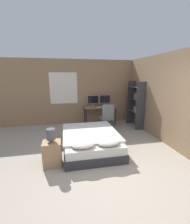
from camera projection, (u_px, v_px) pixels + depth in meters
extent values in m
plane|color=#9E9384|center=(118.00, 179.00, 3.04)|extent=(20.00, 20.00, 0.00)
cube|color=#8E7051|center=(88.00, 92.00, 6.47)|extent=(12.00, 0.06, 2.70)
cube|color=silver|center=(64.00, 88.00, 6.19)|extent=(1.12, 0.01, 1.28)
cube|color=#A3B2CC|center=(64.00, 88.00, 6.20)|extent=(1.04, 0.01, 1.20)
cube|color=#8E7051|center=(165.00, 99.00, 4.53)|extent=(0.06, 12.00, 2.70)
cube|color=#2D2D33|center=(91.00, 144.00, 4.31)|extent=(1.49, 2.00, 0.22)
cube|color=silver|center=(91.00, 138.00, 4.26)|extent=(1.43, 1.94, 0.20)
cube|color=silver|center=(90.00, 132.00, 4.35)|extent=(1.53, 1.68, 0.05)
ellipsoid|color=beige|center=(83.00, 145.00, 3.45)|extent=(0.55, 0.38, 0.13)
ellipsoid|color=beige|center=(108.00, 142.00, 3.57)|extent=(0.55, 0.38, 0.13)
cube|color=#997551|center=(52.00, 154.00, 3.44)|extent=(0.41, 0.37, 0.58)
cylinder|color=gray|center=(51.00, 142.00, 3.37)|extent=(0.11, 0.11, 0.01)
cylinder|color=gray|center=(51.00, 140.00, 3.37)|extent=(0.02, 0.02, 0.05)
cylinder|color=#4C4C51|center=(51.00, 134.00, 3.33)|extent=(0.20, 0.20, 0.25)
cube|color=#846042|center=(100.00, 107.00, 6.35)|extent=(1.34, 0.61, 0.03)
cylinder|color=#2D2D33|center=(86.00, 118.00, 6.08)|extent=(0.05, 0.05, 0.73)
cylinder|color=#2D2D33|center=(115.00, 116.00, 6.31)|extent=(0.05, 0.05, 0.73)
cylinder|color=#2D2D33|center=(85.00, 115.00, 6.56)|extent=(0.05, 0.05, 0.73)
cylinder|color=#2D2D33|center=(112.00, 113.00, 6.80)|extent=(0.05, 0.05, 0.73)
cylinder|color=#B7B7BC|center=(93.00, 106.00, 6.48)|extent=(0.16, 0.16, 0.01)
cylinder|color=#B7B7BC|center=(93.00, 105.00, 6.47)|extent=(0.03, 0.03, 0.09)
cube|color=#B7B7BC|center=(93.00, 99.00, 6.42)|extent=(0.49, 0.03, 0.36)
cube|color=black|center=(93.00, 99.00, 6.40)|extent=(0.46, 0.00, 0.33)
cylinder|color=#B7B7BC|center=(105.00, 105.00, 6.59)|extent=(0.16, 0.16, 0.01)
cylinder|color=#B7B7BC|center=(105.00, 104.00, 6.57)|extent=(0.03, 0.03, 0.09)
cube|color=#B7B7BC|center=(105.00, 99.00, 6.52)|extent=(0.49, 0.03, 0.36)
cube|color=black|center=(105.00, 99.00, 6.51)|extent=(0.46, 0.00, 0.33)
cube|color=#B7B7BC|center=(101.00, 107.00, 6.15)|extent=(0.36, 0.13, 0.02)
ellipsoid|color=#B7B7BC|center=(107.00, 107.00, 6.20)|extent=(0.07, 0.05, 0.04)
cylinder|color=black|center=(106.00, 129.00, 5.85)|extent=(0.52, 0.52, 0.04)
cylinder|color=gray|center=(106.00, 124.00, 5.80)|extent=(0.05, 0.05, 0.37)
cube|color=slate|center=(106.00, 118.00, 5.75)|extent=(0.49, 0.49, 0.07)
cube|color=slate|center=(108.00, 112.00, 5.47)|extent=(0.44, 0.05, 0.54)
cube|color=#333338|center=(141.00, 107.00, 5.59)|extent=(0.34, 0.02, 1.83)
cube|color=#333338|center=(131.00, 103.00, 6.40)|extent=(0.34, 0.02, 1.83)
cube|color=#333338|center=(135.00, 111.00, 6.06)|extent=(0.34, 0.83, 0.02)
cube|color=#333338|center=(136.00, 99.00, 5.95)|extent=(0.34, 0.83, 0.02)
cube|color=#333338|center=(137.00, 87.00, 5.83)|extent=(0.34, 0.83, 0.02)
cube|color=#2D4784|center=(140.00, 111.00, 5.67)|extent=(0.28, 0.04, 0.18)
cube|color=#BCB29E|center=(139.00, 111.00, 5.71)|extent=(0.28, 0.03, 0.17)
cube|color=gold|center=(139.00, 110.00, 5.74)|extent=(0.28, 0.03, 0.19)
cube|color=#337042|center=(138.00, 110.00, 5.79)|extent=(0.28, 0.04, 0.17)
cube|color=orange|center=(138.00, 110.00, 5.82)|extent=(0.28, 0.02, 0.20)
cube|color=#2D4784|center=(138.00, 109.00, 5.85)|extent=(0.28, 0.04, 0.22)
cube|color=orange|center=(137.00, 109.00, 5.89)|extent=(0.28, 0.02, 0.23)
cube|color=#2D4784|center=(141.00, 97.00, 5.54)|extent=(0.28, 0.03, 0.26)
cube|color=teal|center=(140.00, 97.00, 5.58)|extent=(0.28, 0.02, 0.24)
cube|color=#7A387F|center=(140.00, 97.00, 5.62)|extent=(0.28, 0.04, 0.24)
cube|color=#2D4784|center=(139.00, 97.00, 5.67)|extent=(0.28, 0.04, 0.22)
cube|color=#337042|center=(139.00, 97.00, 5.71)|extent=(0.28, 0.03, 0.22)
cube|color=#337042|center=(138.00, 97.00, 5.74)|extent=(0.28, 0.03, 0.22)
cube|color=orange|center=(138.00, 96.00, 5.79)|extent=(0.28, 0.04, 0.23)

